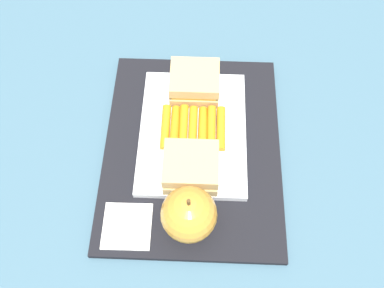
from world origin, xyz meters
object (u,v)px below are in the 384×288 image
Objects in this scene: food_tray at (193,132)px; apple at (188,214)px; paper_napkin at (127,226)px; sandwich_half_right at (191,167)px; sandwich_half_left at (195,83)px; carrot_sticks_bundle at (193,127)px.

apple is (0.15, -0.00, 0.03)m from food_tray.
food_tray is 3.29× the size of paper_napkin.
apple is at bearing 94.92° from paper_napkin.
sandwich_half_right reaches higher than food_tray.
apple is at bearing -0.58° from food_tray.
sandwich_half_left is 0.08m from carrot_sticks_bundle.
food_tray is at bearing 179.42° from apple.
sandwich_half_right is at bearing 0.00° from sandwich_half_left.
apple reaches higher than carrot_sticks_bundle.
sandwich_half_left is 0.78× the size of carrot_sticks_bundle.
sandwich_half_right is 0.89× the size of apple.
sandwich_half_right is at bearing -0.16° from carrot_sticks_bundle.
paper_napkin is at bearing -20.54° from sandwich_half_left.
carrot_sticks_bundle is at bearing 179.34° from apple.
paper_napkin is at bearing -29.14° from food_tray.
food_tray is at bearing 0.00° from sandwich_half_left.
food_tray reaches higher than paper_napkin.
sandwich_half_right is (0.08, 0.00, 0.03)m from food_tray.
sandwich_half_right is 0.78× the size of carrot_sticks_bundle.
food_tray is 2.57× the size of apple.
sandwich_half_left is at bearing 179.62° from apple.
paper_napkin is (0.01, -0.09, -0.04)m from apple.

